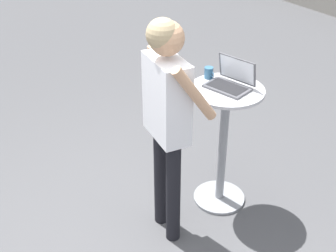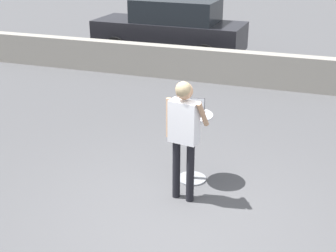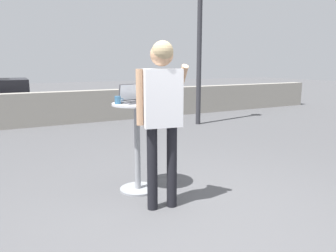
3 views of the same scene
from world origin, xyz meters
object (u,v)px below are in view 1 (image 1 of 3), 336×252
laptop (231,81)px  standing_person (167,106)px  cafe_table (223,137)px  coffee_mug (209,73)px

laptop → standing_person: standing_person is taller
cafe_table → standing_person: bearing=-86.4°
standing_person → coffee_mug: bearing=114.2°
cafe_table → coffee_mug: size_ratio=10.41×
laptop → coffee_mug: size_ratio=3.62×
laptop → standing_person: 0.63m
laptop → standing_person: (0.05, -0.63, -0.00)m
laptop → coffee_mug: (-0.22, -0.04, -0.00)m
standing_person → laptop: bearing=94.3°
cafe_table → laptop: (-0.01, 0.04, 0.49)m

